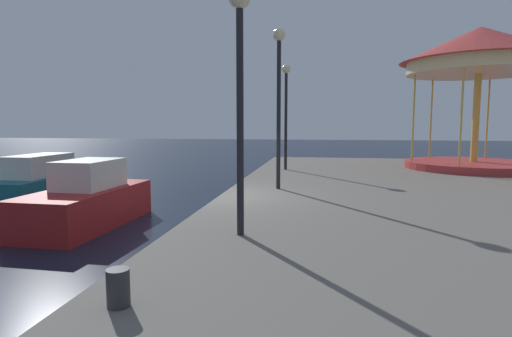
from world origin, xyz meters
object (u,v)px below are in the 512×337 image
Objects in this scene: carousel at (479,63)px; lamp_post_mid_promenade at (279,81)px; motorboat_red at (87,201)px; bollard_south at (118,288)px; lamp_post_near_edge at (240,67)px; motorboat_teal at (50,181)px; lamp_post_far_end at (286,98)px.

carousel is 10.16m from lamp_post_mid_promenade.
motorboat_red reaches higher than bollard_south.
carousel is 1.53× the size of lamp_post_near_edge.
lamp_post_near_edge is (4.76, -3.11, 2.96)m from motorboat_red.
bollard_south is at bearing -51.45° from motorboat_teal.
lamp_post_far_end is 13.47m from bollard_south.
lamp_post_far_end is 10.73× the size of bollard_south.
lamp_post_near_edge is 10.26× the size of bollard_south.
lamp_post_mid_promenade reaches higher than motorboat_red.
lamp_post_mid_promenade is at bearing 88.72° from lamp_post_near_edge.
carousel is 15.72× the size of bollard_south.
motorboat_red is 7.28m from bollard_south.
bollard_south is (-0.60, -13.18, -2.73)m from lamp_post_far_end.
lamp_post_far_end reaches higher than bollard_south.
bollard_south is (-0.83, -8.06, -2.90)m from lamp_post_mid_promenade.
motorboat_red is 10.23× the size of bollard_south.
carousel reaches higher than lamp_post_mid_promenade.
carousel reaches higher than lamp_post_near_edge.
motorboat_teal is 5.18m from motorboat_red.
carousel is 17.45m from bollard_south.
lamp_post_mid_promenade is at bearing -138.83° from carousel.
bollard_south is (-8.42, -14.70, -4.18)m from carousel.
lamp_post_near_edge is 0.96× the size of lamp_post_far_end.
lamp_post_far_end reaches higher than motorboat_red.
lamp_post_mid_promenade is 1.07× the size of lamp_post_far_end.
lamp_post_mid_promenade is at bearing -87.41° from lamp_post_far_end.
carousel is 1.47× the size of lamp_post_far_end.
motorboat_teal is 12.40m from bollard_south.
motorboat_teal is 1.36× the size of lamp_post_near_edge.
lamp_post_far_end is (8.32, 3.48, 3.13)m from motorboat_teal.
motorboat_red is 0.65× the size of carousel.
motorboat_teal is at bearing 141.33° from lamp_post_near_edge.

